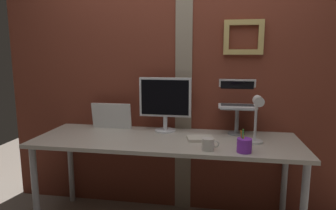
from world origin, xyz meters
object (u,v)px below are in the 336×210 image
object	(u,v)px
whiteboard_panel	(111,116)
monitor	(165,100)
laptop	(237,98)
desk_lamp	(257,114)
pen_cup	(244,145)
coffee_mug	(208,144)

from	to	relation	value
whiteboard_panel	monitor	bearing A→B (deg)	-2.08
monitor	laptop	xyz separation A→B (m)	(0.60, 0.07, 0.02)
monitor	desk_lamp	bearing A→B (deg)	-20.83
whiteboard_panel	pen_cup	world-z (taller)	whiteboard_panel
laptop	desk_lamp	world-z (taller)	laptop
monitor	coffee_mug	xyz separation A→B (m)	(0.38, -0.46, -0.23)
whiteboard_panel	desk_lamp	world-z (taller)	desk_lamp
monitor	coffee_mug	bearing A→B (deg)	-50.42
monitor	pen_cup	bearing A→B (deg)	-36.59
monitor	desk_lamp	size ratio (longest dim) A/B	1.26
coffee_mug	desk_lamp	bearing A→B (deg)	29.09
monitor	whiteboard_panel	xyz separation A→B (m)	(-0.49, 0.02, -0.16)
pen_cup	coffee_mug	xyz separation A→B (m)	(-0.24, -0.00, -0.01)
laptop	coffee_mug	distance (m)	0.63
desk_lamp	whiteboard_panel	bearing A→B (deg)	166.43
desk_lamp	coffee_mug	size ratio (longest dim) A/B	3.06
pen_cup	whiteboard_panel	bearing A→B (deg)	156.64
laptop	pen_cup	xyz separation A→B (m)	(0.02, -0.53, -0.24)
whiteboard_panel	coffee_mug	size ratio (longest dim) A/B	2.99
monitor	pen_cup	world-z (taller)	monitor
coffee_mug	whiteboard_panel	bearing A→B (deg)	151.14
whiteboard_panel	laptop	bearing A→B (deg)	2.73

